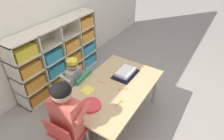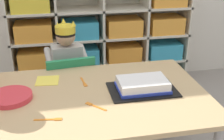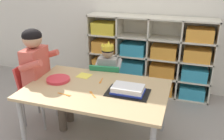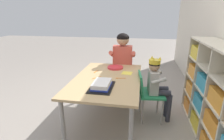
{
  "view_description": "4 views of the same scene",
  "coord_description": "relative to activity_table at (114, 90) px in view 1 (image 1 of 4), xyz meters",
  "views": [
    {
      "loc": [
        -1.55,
        -0.96,
        2.09
      ],
      "look_at": [
        0.16,
        0.12,
        0.68
      ],
      "focal_mm": 30.89,
      "sensor_mm": 36.0,
      "label": 1
    },
    {
      "loc": [
        -0.15,
        -1.42,
        1.34
      ],
      "look_at": [
        0.15,
        0.1,
        0.66
      ],
      "focal_mm": 47.82,
      "sensor_mm": 36.0,
      "label": 2
    },
    {
      "loc": [
        0.76,
        -1.85,
        1.56
      ],
      "look_at": [
        0.11,
        0.12,
        0.72
      ],
      "focal_mm": 38.93,
      "sensor_mm": 36.0,
      "label": 3
    },
    {
      "loc": [
        2.01,
        0.41,
        1.33
      ],
      "look_at": [
        0.15,
        0.09,
        0.72
      ],
      "focal_mm": 28.07,
      "sensor_mm": 36.0,
      "label": 4
    }
  ],
  "objects": [
    {
      "name": "ground",
      "position": [
        0.0,
        0.0,
        -0.51
      ],
      "size": [
        16.0,
        16.0,
        0.0
      ],
      "primitive_type": "plane",
      "color": "gray"
    },
    {
      "name": "storage_cubby_shelf",
      "position": [
        0.27,
        1.21,
        -0.06
      ],
      "size": [
        1.63,
        0.31,
        1.04
      ],
      "color": "beige",
      "rests_on": "ground"
    },
    {
      "name": "fork_beside_plate_stack",
      "position": [
        0.01,
        -0.12,
        0.05
      ],
      "size": [
        0.1,
        0.11,
        0.0
      ],
      "rotation": [
        0.0,
        0.0,
        5.46
      ],
      "color": "orange",
      "rests_on": "activity_table"
    },
    {
      "name": "activity_table",
      "position": [
        0.0,
        0.0,
        0.0
      ],
      "size": [
        1.3,
        0.82,
        0.57
      ],
      "color": "tan",
      "rests_on": "ground"
    },
    {
      "name": "classroom_chair_blue",
      "position": [
        -0.08,
        0.51,
        -0.13
      ],
      "size": [
        0.38,
        0.36,
        0.63
      ],
      "rotation": [
        0.0,
        0.0,
        3.26
      ],
      "color": "#238451",
      "rests_on": "ground"
    },
    {
      "name": "adult_helper_seated",
      "position": [
        -0.65,
        0.11,
        0.13
      ],
      "size": [
        0.44,
        0.42,
        1.05
      ],
      "rotation": [
        0.0,
        0.0,
        1.62
      ],
      "color": "#D15647",
      "rests_on": "ground"
    },
    {
      "name": "paper_plate_stack",
      "position": [
        -0.41,
        0.04,
        0.07
      ],
      "size": [
        0.23,
        0.23,
        0.03
      ],
      "primitive_type": "cylinder",
      "color": "#DB333D",
      "rests_on": "activity_table"
    },
    {
      "name": "classroom_back_wall",
      "position": [
        0.0,
        1.42,
        0.82
      ],
      "size": [
        6.7,
        0.1,
        2.67
      ],
      "primitive_type": "cube",
      "color": "beige",
      "rests_on": "ground"
    },
    {
      "name": "child_with_crown",
      "position": [
        -0.09,
        0.61,
        0.01
      ],
      "size": [
        0.31,
        0.32,
        0.84
      ],
      "rotation": [
        0.0,
        0.0,
        3.26
      ],
      "color": "#B2ADA3",
      "rests_on": "ground"
    },
    {
      "name": "fork_scattered_mid_table",
      "position": [
        -0.01,
        0.16,
        0.05
      ],
      "size": [
        0.03,
        0.12,
        0.0
      ],
      "rotation": [
        0.0,
        0.0,
        1.71
      ],
      "color": "orange",
      "rests_on": "activity_table"
    },
    {
      "name": "classroom_chair_adult_side",
      "position": [
        -0.75,
        0.1,
        -0.09
      ],
      "size": [
        0.33,
        0.35,
        0.67
      ],
      "rotation": [
        0.0,
        0.0,
        1.62
      ],
      "color": "red",
      "rests_on": "ground"
    },
    {
      "name": "birthday_cake_on_tray",
      "position": [
        0.3,
        -0.0,
        0.08
      ],
      "size": [
        0.37,
        0.24,
        0.07
      ],
      "color": "black",
      "rests_on": "activity_table"
    },
    {
      "name": "fork_at_table_front_edge",
      "position": [
        -0.21,
        -0.2,
        0.05
      ],
      "size": [
        0.13,
        0.03,
        0.0
      ],
      "rotation": [
        0.0,
        0.0,
        3.01
      ],
      "color": "orange",
      "rests_on": "activity_table"
    },
    {
      "name": "paper_napkin_square",
      "position": [
        -0.22,
        0.23,
        0.05
      ],
      "size": [
        0.15,
        0.15,
        0.0
      ],
      "primitive_type": "cube",
      "rotation": [
        0.0,
        0.0,
        -0.1
      ],
      "color": "#F4DB4C",
      "rests_on": "activity_table"
    }
  ]
}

